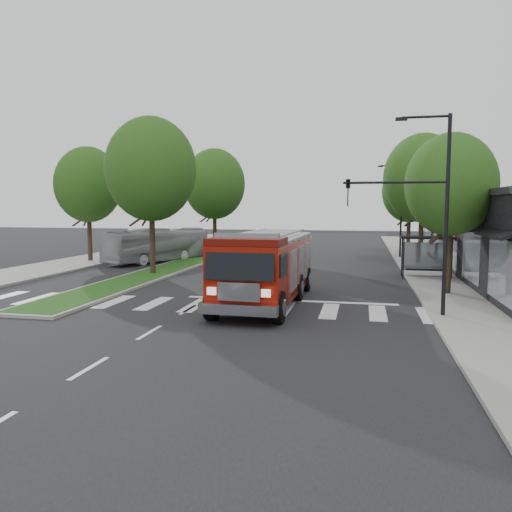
% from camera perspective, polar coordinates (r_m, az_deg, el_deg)
% --- Properties ---
extents(ground, '(140.00, 140.00, 0.00)m').
position_cam_1_polar(ground, '(25.59, -4.73, -4.35)').
color(ground, black).
rests_on(ground, ground).
extents(sidewalk_right, '(5.00, 80.00, 0.15)m').
position_cam_1_polar(sidewalk_right, '(34.79, 20.55, -1.91)').
color(sidewalk_right, gray).
rests_on(sidewalk_right, ground).
extents(sidewalk_left, '(5.00, 80.00, 0.15)m').
position_cam_1_polar(sidewalk_left, '(40.72, -20.41, -0.84)').
color(sidewalk_left, gray).
rests_on(sidewalk_left, ground).
extents(median, '(3.00, 50.00, 0.15)m').
position_cam_1_polar(median, '(44.38, -5.45, 0.00)').
color(median, gray).
rests_on(median, ground).
extents(bus_shelter, '(3.20, 1.60, 2.61)m').
position_cam_1_polar(bus_shelter, '(32.59, 18.89, 1.13)').
color(bus_shelter, black).
rests_on(bus_shelter, ground).
extents(tree_right_near, '(4.40, 4.40, 8.05)m').
position_cam_1_polar(tree_right_near, '(26.48, 21.36, 7.58)').
color(tree_right_near, black).
rests_on(tree_right_near, ground).
extents(tree_right_mid, '(5.60, 5.60, 9.72)m').
position_cam_1_polar(tree_right_mid, '(38.40, 18.51, 8.43)').
color(tree_right_mid, black).
rests_on(tree_right_mid, ground).
extents(tree_right_far, '(5.00, 5.00, 8.73)m').
position_cam_1_polar(tree_right_far, '(48.32, 17.16, 7.08)').
color(tree_right_far, black).
rests_on(tree_right_far, ground).
extents(tree_median_near, '(5.80, 5.80, 10.16)m').
position_cam_1_polar(tree_median_near, '(33.01, -11.92, 9.67)').
color(tree_median_near, black).
rests_on(tree_median_near, ground).
extents(tree_median_far, '(5.60, 5.60, 9.72)m').
position_cam_1_polar(tree_median_far, '(46.12, -4.78, 8.20)').
color(tree_median_far, black).
rests_on(tree_median_far, ground).
extents(tree_left_mid, '(5.20, 5.20, 9.16)m').
position_cam_1_polar(tree_left_mid, '(41.96, -18.64, 7.72)').
color(tree_left_mid, black).
rests_on(tree_left_mid, ground).
extents(streetlight_right_near, '(4.08, 0.22, 8.00)m').
position_cam_1_polar(streetlight_right_near, '(20.75, 18.56, 5.98)').
color(streetlight_right_near, black).
rests_on(streetlight_right_near, ground).
extents(streetlight_right_far, '(2.11, 0.20, 8.00)m').
position_cam_1_polar(streetlight_right_far, '(44.22, 16.07, 5.50)').
color(streetlight_right_far, black).
rests_on(streetlight_right_far, ground).
extents(fire_engine, '(3.27, 9.98, 3.44)m').
position_cam_1_polar(fire_engine, '(22.85, 1.15, -1.36)').
color(fire_engine, '#560B04').
rests_on(fire_engine, ground).
extents(city_bus, '(5.91, 9.87, 2.72)m').
position_cam_1_polar(city_bus, '(40.90, -11.12, 1.24)').
color(city_bus, '#A9AAAE').
rests_on(city_bus, ground).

